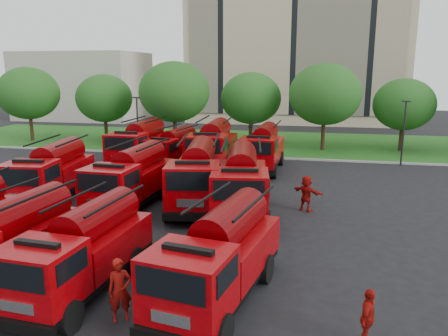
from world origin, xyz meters
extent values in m
plane|color=black|center=(0.00, 0.00, 0.00)|extent=(140.00, 140.00, 0.00)
cube|color=#144A13|center=(0.00, 26.00, 0.06)|extent=(70.00, 16.00, 0.12)
cube|color=gray|center=(0.00, 17.90, 0.07)|extent=(70.00, 0.30, 0.14)
cube|color=tan|center=(2.00, 48.00, 12.50)|extent=(30.00, 14.00, 25.00)
cube|color=black|center=(2.00, 40.90, 12.50)|extent=(28.00, 0.15, 22.00)
cube|color=#A7A394|center=(-30.00, 44.00, 5.00)|extent=(18.00, 12.00, 10.00)
cylinder|color=#382314|center=(-24.00, 22.00, 1.31)|extent=(0.36, 0.36, 2.62)
ellipsoid|color=#204513|center=(-24.00, 22.00, 5.03)|extent=(6.30, 6.30, 5.36)
cylinder|color=#382314|center=(-16.00, 23.00, 1.19)|extent=(0.36, 0.36, 2.38)
ellipsoid|color=#204513|center=(-16.00, 23.00, 4.56)|extent=(5.71, 5.71, 4.86)
cylinder|color=#382314|center=(-8.00, 21.50, 1.40)|extent=(0.36, 0.36, 2.80)
ellipsoid|color=#204513|center=(-8.00, 21.50, 5.36)|extent=(6.72, 6.72, 5.71)
cylinder|color=#382314|center=(-1.00, 24.00, 1.22)|extent=(0.36, 0.36, 2.45)
ellipsoid|color=#204513|center=(-1.00, 24.00, 4.69)|extent=(5.88, 5.88, 5.00)
cylinder|color=#382314|center=(6.00, 22.50, 1.36)|extent=(0.36, 0.36, 2.73)
ellipsoid|color=#204513|center=(6.00, 22.50, 5.23)|extent=(6.55, 6.55, 5.57)
cylinder|color=#382314|center=(13.00, 23.50, 1.14)|extent=(0.36, 0.36, 2.27)
ellipsoid|color=#204513|center=(13.00, 23.50, 4.36)|extent=(5.46, 5.46, 4.64)
cylinder|color=black|center=(-10.00, 17.20, 2.50)|extent=(0.14, 0.14, 5.00)
cube|color=black|center=(-10.00, 17.20, 5.05)|extent=(0.60, 0.25, 0.12)
cylinder|color=black|center=(12.00, 17.20, 2.50)|extent=(0.14, 0.14, 5.00)
cube|color=black|center=(12.00, 17.20, 5.05)|extent=(0.60, 0.25, 0.12)
cylinder|color=black|center=(-7.02, -4.21, 0.55)|extent=(0.46, 1.13, 1.10)
cube|color=black|center=(-5.01, -6.35, 0.60)|extent=(2.57, 6.62, 0.28)
cube|color=#840508|center=(-4.94, -5.33, 1.34)|extent=(2.56, 4.41, 1.20)
cylinder|color=#520002|center=(-4.94, -5.33, 2.33)|extent=(1.66, 3.98, 1.39)
cylinder|color=black|center=(-5.96, -4.61, 0.51)|extent=(0.39, 1.04, 1.02)
cylinder|color=black|center=(-3.83, -4.76, 0.51)|extent=(0.39, 1.04, 1.02)
cube|color=black|center=(-2.19, -6.11, 0.58)|extent=(2.49, 6.41, 0.27)
cube|color=black|center=(-2.40, -9.29, 0.54)|extent=(2.25, 0.38, 0.31)
cube|color=#840508|center=(-2.33, -8.26, 1.59)|extent=(2.33, 2.12, 1.75)
cube|color=black|center=(-2.40, -9.26, 2.00)|extent=(1.88, 0.17, 0.76)
cube|color=#840508|center=(-2.12, -5.13, 1.30)|extent=(2.48, 4.27, 1.17)
cylinder|color=#520002|center=(-2.12, -5.13, 2.26)|extent=(1.60, 3.85, 1.35)
cylinder|color=black|center=(-3.38, -8.37, 0.49)|extent=(0.38, 1.01, 0.99)
cylinder|color=black|center=(-1.32, -8.51, 0.49)|extent=(0.38, 1.01, 0.99)
cylinder|color=black|center=(-3.11, -4.43, 0.49)|extent=(0.38, 1.01, 0.99)
cylinder|color=black|center=(-1.05, -4.57, 0.49)|extent=(0.38, 1.01, 0.99)
cube|color=black|center=(2.45, -5.78, 0.61)|extent=(3.25, 6.83, 0.28)
cube|color=#840508|center=(2.06, -7.99, 1.66)|extent=(2.62, 2.43, 1.83)
cube|color=black|center=(1.88, -9.03, 2.09)|extent=(1.95, 0.38, 0.80)
cube|color=#840508|center=(2.63, -4.76, 1.36)|extent=(3.00, 4.64, 1.22)
cylinder|color=#520002|center=(2.63, -4.76, 2.35)|extent=(2.06, 4.12, 1.41)
cylinder|color=black|center=(0.97, -7.99, 0.52)|extent=(0.50, 1.07, 1.03)
cylinder|color=black|center=(3.09, -8.36, 0.52)|extent=(0.50, 1.07, 1.03)
cylinder|color=black|center=(1.68, -3.93, 0.52)|extent=(0.50, 1.07, 1.03)
cylinder|color=black|center=(3.80, -4.30, 0.52)|extent=(0.50, 1.07, 1.03)
cube|color=black|center=(-9.35, 3.14, 0.65)|extent=(3.19, 7.26, 0.30)
cube|color=black|center=(-8.89, -0.39, 0.60)|extent=(2.52, 0.57, 0.35)
cube|color=#840508|center=(-9.04, 0.75, 1.78)|extent=(2.72, 2.50, 1.96)
cube|color=black|center=(-8.90, -0.36, 2.23)|extent=(2.09, 0.32, 0.85)
cube|color=#840508|center=(-9.50, 4.23, 1.45)|extent=(3.03, 4.89, 1.30)
cylinder|color=#520002|center=(-9.50, 4.23, 2.52)|extent=(2.04, 4.37, 1.50)
cylinder|color=black|center=(-10.16, 0.40, 0.55)|extent=(0.49, 1.14, 1.10)
cylinder|color=black|center=(-7.87, 0.70, 0.55)|extent=(0.49, 1.14, 1.10)
cylinder|color=black|center=(-10.73, 4.78, 0.55)|extent=(0.49, 1.14, 1.10)
cylinder|color=black|center=(-8.44, 5.08, 0.55)|extent=(0.49, 1.14, 1.10)
cube|color=black|center=(-4.43, 3.02, 0.65)|extent=(2.58, 7.06, 0.30)
cube|color=black|center=(-4.58, -0.51, 0.60)|extent=(2.50, 0.35, 0.35)
cube|color=#840508|center=(-4.53, 0.64, 1.77)|extent=(2.53, 2.29, 1.94)
cube|color=black|center=(-4.58, -0.48, 2.22)|extent=(2.09, 0.14, 0.85)
cube|color=#840508|center=(-4.39, 4.12, 1.44)|extent=(2.63, 4.68, 1.29)
cylinder|color=#520002|center=(-4.39, 4.12, 2.50)|extent=(1.67, 4.24, 1.49)
cylinder|color=black|center=(-5.68, 0.48, 0.55)|extent=(0.39, 1.11, 1.10)
cylinder|color=black|center=(-3.39, 0.39, 0.55)|extent=(0.39, 1.11, 1.10)
cylinder|color=black|center=(-5.50, 4.86, 0.55)|extent=(0.39, 1.11, 1.10)
cylinder|color=black|center=(-3.21, 4.77, 0.55)|extent=(0.39, 1.11, 1.10)
cube|color=black|center=(-0.91, 3.89, 0.69)|extent=(3.67, 7.73, 0.32)
cube|color=black|center=(-0.27, 0.18, 0.64)|extent=(2.66, 0.71, 0.37)
cube|color=#840508|center=(-0.48, 1.38, 1.88)|extent=(2.96, 2.74, 2.07)
cube|color=black|center=(-0.28, 0.21, 2.36)|extent=(2.20, 0.43, 0.90)
cube|color=#840508|center=(-1.11, 5.03, 1.54)|extent=(3.39, 5.25, 1.38)
cylinder|color=#520002|center=(-1.11, 5.03, 2.66)|extent=(2.33, 4.66, 1.59)
cylinder|color=black|center=(-1.64, 0.96, 0.58)|extent=(0.56, 1.21, 1.17)
cylinder|color=black|center=(0.76, 1.38, 0.58)|extent=(0.56, 1.21, 1.17)
cylinder|color=black|center=(-2.44, 5.56, 0.58)|extent=(0.56, 1.21, 1.17)
cylinder|color=black|center=(-0.04, 5.97, 0.58)|extent=(0.56, 1.21, 1.17)
cube|color=black|center=(1.68, 2.81, 0.68)|extent=(3.44, 7.63, 0.32)
cube|color=black|center=(2.21, -0.88, 0.63)|extent=(2.64, 0.63, 0.37)
cube|color=#840508|center=(2.04, 0.31, 1.87)|extent=(2.88, 2.66, 2.05)
cube|color=black|center=(2.21, -0.85, 2.34)|extent=(2.19, 0.37, 0.89)
cube|color=#840508|center=(1.52, 3.96, 1.52)|extent=(3.24, 5.15, 1.37)
cylinder|color=#520002|center=(1.52, 3.96, 2.64)|extent=(2.19, 4.59, 1.58)
cylinder|color=black|center=(0.87, -0.07, 0.58)|extent=(0.53, 1.20, 1.16)
cylinder|color=black|center=(3.27, 0.28, 0.58)|extent=(0.53, 1.20, 1.16)
cylinder|color=black|center=(0.22, 4.51, 0.58)|extent=(0.53, 1.20, 1.16)
cylinder|color=black|center=(2.61, 4.86, 0.58)|extent=(0.53, 1.20, 1.16)
cube|color=black|center=(-8.08, 13.08, 0.69)|extent=(2.48, 7.41, 0.32)
cube|color=black|center=(-8.10, 9.33, 0.63)|extent=(2.64, 0.28, 0.37)
cube|color=#840508|center=(-8.09, 10.55, 1.87)|extent=(2.60, 2.34, 2.06)
cube|color=black|center=(-8.10, 9.37, 2.35)|extent=(2.22, 0.07, 0.90)
cube|color=#840508|center=(-8.07, 14.25, 1.53)|extent=(2.62, 4.88, 1.37)
cylinder|color=#520002|center=(-8.07, 14.25, 2.65)|extent=(1.61, 4.45, 1.58)
cylinder|color=black|center=(-9.31, 10.35, 0.58)|extent=(0.38, 1.16, 1.16)
cylinder|color=black|center=(-6.88, 10.33, 0.58)|extent=(0.38, 1.16, 1.16)
cylinder|color=black|center=(-9.28, 14.99, 0.58)|extent=(0.38, 1.16, 1.16)
cylinder|color=black|center=(-6.85, 14.98, 0.58)|extent=(0.38, 1.16, 1.16)
cube|color=black|center=(-5.38, 13.12, 0.58)|extent=(2.92, 6.52, 0.27)
cube|color=black|center=(-5.83, 9.96, 0.54)|extent=(2.26, 0.53, 0.31)
cube|color=#840508|center=(-5.68, 10.99, 1.60)|extent=(2.46, 2.27, 1.75)
cube|color=black|center=(-5.82, 9.99, 2.00)|extent=(1.88, 0.31, 0.76)
cube|color=#840508|center=(-5.25, 14.10, 1.30)|extent=(2.76, 4.40, 1.17)
cylinder|color=#520002|center=(-5.25, 14.10, 2.26)|extent=(1.86, 3.93, 1.35)
cylinder|color=black|center=(-6.73, 10.95, 0.49)|extent=(0.45, 1.02, 0.99)
cylinder|color=black|center=(-4.68, 10.66, 0.49)|extent=(0.45, 1.02, 0.99)
cylinder|color=black|center=(-6.18, 14.87, 0.49)|extent=(0.45, 1.02, 0.99)
cylinder|color=black|center=(-4.13, 14.58, 0.49)|extent=(0.45, 1.02, 0.99)
cube|color=black|center=(-2.13, 12.68, 0.72)|extent=(2.96, 7.91, 0.33)
cube|color=black|center=(-1.92, 8.74, 0.67)|extent=(2.79, 0.42, 0.39)
cube|color=#840508|center=(-1.99, 10.02, 1.97)|extent=(2.85, 2.59, 2.17)
cube|color=black|center=(-1.92, 8.77, 2.47)|extent=(2.33, 0.18, 0.95)
cube|color=#840508|center=(-2.19, 13.90, 1.61)|extent=(2.99, 5.25, 1.45)
cylinder|color=#520002|center=(-2.19, 13.90, 2.79)|extent=(1.91, 4.75, 1.67)
cylinder|color=black|center=(-3.25, 9.73, 0.61)|extent=(0.45, 1.24, 1.22)
cylinder|color=black|center=(-0.70, 9.86, 0.61)|extent=(0.45, 1.24, 1.22)
cylinder|color=black|center=(-3.51, 14.61, 0.61)|extent=(0.45, 1.24, 1.22)
cylinder|color=black|center=(-0.96, 14.75, 0.61)|extent=(0.45, 1.24, 1.22)
cube|color=black|center=(1.51, 13.65, 0.66)|extent=(2.49, 7.13, 0.30)
cube|color=black|center=(1.42, 10.06, 0.61)|extent=(2.53, 0.31, 0.35)
cube|color=#840508|center=(1.45, 11.22, 1.79)|extent=(2.53, 2.28, 1.97)
cube|color=black|center=(1.43, 10.09, 2.25)|extent=(2.12, 0.10, 0.86)
cube|color=#840508|center=(1.53, 14.76, 1.47)|extent=(2.58, 4.71, 1.31)
cylinder|color=#520002|center=(1.53, 14.76, 2.54)|extent=(1.62, 4.28, 1.52)
cylinder|color=black|center=(0.28, 11.05, 0.56)|extent=(0.38, 1.12, 1.11)
cylinder|color=black|center=(2.61, 10.99, 0.56)|extent=(0.38, 1.12, 1.11)
cylinder|color=black|center=(0.39, 15.49, 0.56)|extent=(0.38, 1.12, 1.11)
cylinder|color=black|center=(2.71, 15.44, 0.56)|extent=(0.38, 1.12, 1.11)
imported|color=maroon|center=(-0.19, -7.60, 0.00)|extent=(0.88, 0.83, 1.96)
imported|color=black|center=(1.55, -4.05, 0.00)|extent=(1.24, 1.13, 1.73)
imported|color=black|center=(-8.02, -2.99, 0.00)|extent=(0.93, 0.93, 1.63)
imported|color=maroon|center=(4.98, 4.20, 0.00)|extent=(1.94, 1.61, 1.94)
camera|label=1|loc=(5.29, -18.57, 7.37)|focal=35.00mm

